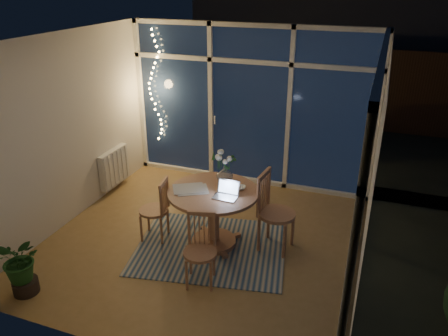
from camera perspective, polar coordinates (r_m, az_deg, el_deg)
The scene contains 25 objects.
floor at distance 5.93m, azimuth -2.66°, elevation -9.35°, with size 4.00×4.00×0.00m, color olive.
ceiling at distance 4.99m, azimuth -3.25°, elevation 16.42°, with size 4.00×4.00×0.00m, color silver.
wall_back at distance 7.11m, azimuth 3.41°, elevation 7.99°, with size 4.00×0.04×2.60m, color silver.
wall_front at distance 3.76m, azimuth -14.97°, elevation -8.25°, with size 4.00×0.04×2.60m, color silver.
wall_left at distance 6.34m, azimuth -19.88°, elevation 4.57°, with size 0.04×4.00×2.60m, color silver.
wall_right at distance 4.95m, azimuth 18.93°, elevation -0.66°, with size 0.04×4.00×2.60m, color silver.
window_wall_back at distance 7.07m, azimuth 3.31°, elevation 7.91°, with size 4.00×0.10×2.60m, color white.
window_wall_right at distance 4.95m, azimuth 18.47°, elevation -0.59°, with size 0.10×4.00×2.60m, color white.
radiator at distance 7.28m, azimuth -14.16°, elevation 0.15°, with size 0.10×0.70×0.58m, color silver.
fairy_lights at distance 7.57m, azimuth -9.06°, elevation 10.50°, with size 0.24×0.10×1.85m, color #FFC966, non-canonical shape.
garden_patio at distance 10.21m, azimuth 10.89°, elevation 4.62°, with size 12.00×6.00×0.10m, color black.
garden_fence at distance 10.50m, azimuth 9.07°, elevation 10.76°, with size 11.00×0.08×1.80m, color #392314.
neighbour_roof at distance 13.19m, azimuth 13.63°, elevation 18.80°, with size 7.00×3.00×2.20m, color #363841.
garden_shrubs at distance 8.87m, azimuth 0.98°, elevation 5.56°, with size 0.90×0.90×0.90m, color black.
rug at distance 5.77m, azimuth -1.71°, elevation -10.32°, with size 1.90×1.52×0.01m, color #BAAF97.
dining_table at distance 5.64m, azimuth -1.38°, elevation -6.55°, with size 1.15×1.15×0.78m, color brown.
chair_left at distance 5.82m, azimuth -9.18°, elevation -5.30°, with size 0.41×0.41×0.88m, color brown.
chair_right at distance 5.52m, azimuth 6.94°, elevation -5.74°, with size 0.49×0.49×1.06m, color brown.
chair_front at distance 4.95m, azimuth -3.15°, elevation -10.80°, with size 0.40×0.40×0.86m, color brown.
laptop at distance 5.24m, azimuth 0.19°, elevation -2.89°, with size 0.28×0.25×0.21m, color silver, non-canonical shape.
flower_vase at distance 5.63m, azimuth 0.08°, elevation -0.88°, with size 0.20×0.20×0.21m, color white.
bowl at distance 5.49m, azimuth 2.10°, elevation -2.58°, with size 0.15×0.15×0.04m, color white.
newspapers at distance 5.49m, azimuth -4.33°, elevation -2.80°, with size 0.39×0.30×0.01m, color silver.
phone at distance 5.36m, azimuth -0.65°, elevation -3.41°, with size 0.10×0.05×0.01m, color black.
potted_plant at distance 5.32m, azimuth -25.02°, elevation -11.29°, with size 0.54×0.47×0.76m, color #19471C.
Camera 1 is at (1.96, -4.55, 3.26)m, focal length 35.00 mm.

